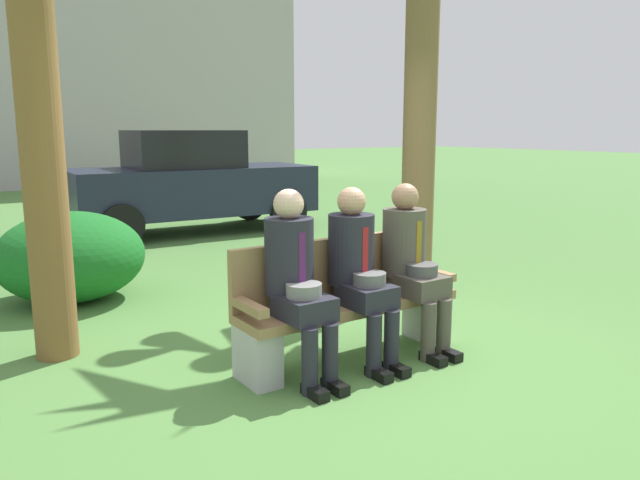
{
  "coord_description": "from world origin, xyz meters",
  "views": [
    {
      "loc": [
        -2.79,
        -3.36,
        1.71
      ],
      "look_at": [
        -0.14,
        0.56,
        0.85
      ],
      "focal_mm": 34.47,
      "sensor_mm": 36.0,
      "label": 1
    }
  ],
  "objects_px": {
    "seated_man_left": "(296,276)",
    "shrub_near_bench": "(71,257)",
    "park_bench": "(346,304)",
    "seated_man_middle": "(359,267)",
    "parked_car_far": "(191,182)",
    "seated_man_right": "(412,259)"
  },
  "relations": [
    {
      "from": "parked_car_far",
      "to": "shrub_near_bench",
      "type": "bearing_deg",
      "value": -128.98
    },
    {
      "from": "seated_man_middle",
      "to": "seated_man_left",
      "type": "bearing_deg",
      "value": 179.82
    },
    {
      "from": "park_bench",
      "to": "seated_man_right",
      "type": "xyz_separation_m",
      "value": [
        0.54,
        -0.13,
        0.31
      ]
    },
    {
      "from": "seated_man_left",
      "to": "seated_man_right",
      "type": "bearing_deg",
      "value": -0.08
    },
    {
      "from": "shrub_near_bench",
      "to": "parked_car_far",
      "type": "xyz_separation_m",
      "value": [
        2.62,
        3.23,
        0.39
      ]
    },
    {
      "from": "seated_man_middle",
      "to": "seated_man_right",
      "type": "height_order",
      "value": "seated_man_right"
    },
    {
      "from": "park_bench",
      "to": "shrub_near_bench",
      "type": "distance_m",
      "value": 3.09
    },
    {
      "from": "park_bench",
      "to": "seated_man_right",
      "type": "distance_m",
      "value": 0.63
    },
    {
      "from": "park_bench",
      "to": "seated_man_middle",
      "type": "relative_size",
      "value": 1.37
    },
    {
      "from": "seated_man_left",
      "to": "shrub_near_bench",
      "type": "xyz_separation_m",
      "value": [
        -0.84,
        2.91,
        -0.28
      ]
    },
    {
      "from": "seated_man_middle",
      "to": "shrub_near_bench",
      "type": "height_order",
      "value": "seated_man_middle"
    },
    {
      "from": "seated_man_middle",
      "to": "seated_man_right",
      "type": "distance_m",
      "value": 0.52
    },
    {
      "from": "shrub_near_bench",
      "to": "seated_man_right",
      "type": "bearing_deg",
      "value": -56.93
    },
    {
      "from": "seated_man_left",
      "to": "shrub_near_bench",
      "type": "height_order",
      "value": "seated_man_left"
    },
    {
      "from": "shrub_near_bench",
      "to": "parked_car_far",
      "type": "relative_size",
      "value": 0.36
    },
    {
      "from": "seated_man_left",
      "to": "parked_car_far",
      "type": "height_order",
      "value": "parked_car_far"
    },
    {
      "from": "park_bench",
      "to": "seated_man_right",
      "type": "bearing_deg",
      "value": -13.64
    },
    {
      "from": "park_bench",
      "to": "shrub_near_bench",
      "type": "height_order",
      "value": "shrub_near_bench"
    },
    {
      "from": "seated_man_middle",
      "to": "parked_car_far",
      "type": "xyz_separation_m",
      "value": [
        1.24,
        6.14,
        0.12
      ]
    },
    {
      "from": "seated_man_left",
      "to": "seated_man_right",
      "type": "height_order",
      "value": "seated_man_left"
    },
    {
      "from": "seated_man_right",
      "to": "seated_man_middle",
      "type": "bearing_deg",
      "value": -179.98
    },
    {
      "from": "park_bench",
      "to": "parked_car_far",
      "type": "xyz_separation_m",
      "value": [
        1.26,
        6.01,
        0.42
      ]
    }
  ]
}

